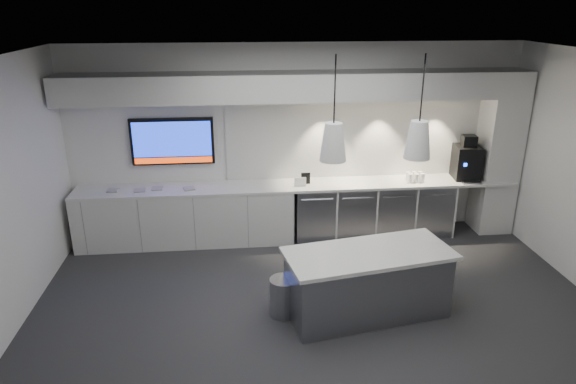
{
  "coord_description": "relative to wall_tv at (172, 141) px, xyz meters",
  "views": [
    {
      "loc": [
        -0.92,
        -5.27,
        3.54
      ],
      "look_at": [
        -0.27,
        1.1,
        1.17
      ],
      "focal_mm": 32.0,
      "sensor_mm": 36.0,
      "label": 1
    }
  ],
  "objects": [
    {
      "name": "tray_d",
      "position": [
        0.23,
        -0.34,
        -0.65
      ],
      "size": [
        0.2,
        0.2,
        0.02
      ],
      "primitive_type": "cube",
      "rotation": [
        0.0,
        0.0,
        0.26
      ],
      "color": "#A1A1A1",
      "rests_on": "back_counter"
    },
    {
      "name": "fridge_unit_a",
      "position": [
        2.15,
        -0.27,
        -1.13
      ],
      "size": [
        0.6,
        0.61,
        0.85
      ],
      "primitive_type": "cube",
      "color": "gray",
      "rests_on": "floor"
    },
    {
      "name": "sign_black",
      "position": [
        2.01,
        -0.27,
        -0.57
      ],
      "size": [
        0.14,
        0.02,
        0.18
      ],
      "primitive_type": "cube",
      "rotation": [
        0.0,
        0.0,
        0.01
      ],
      "color": "black",
      "rests_on": "back_counter"
    },
    {
      "name": "left_base_cabinets",
      "position": [
        0.15,
        -0.27,
        -1.13
      ],
      "size": [
        3.3,
        0.63,
        0.86
      ],
      "primitive_type": "cube",
      "color": "silver",
      "rests_on": "floor"
    },
    {
      "name": "floor",
      "position": [
        1.9,
        -2.45,
        -1.56
      ],
      "size": [
        7.0,
        7.0,
        0.0
      ],
      "primitive_type": "plane",
      "color": "#2E2E30",
      "rests_on": "ground"
    },
    {
      "name": "wall_back",
      "position": [
        1.9,
        0.05,
        -0.06
      ],
      "size": [
        7.0,
        0.0,
        7.0
      ],
      "primitive_type": "plane",
      "rotation": [
        1.57,
        0.0,
        0.0
      ],
      "color": "white",
      "rests_on": "floor"
    },
    {
      "name": "coffee_machine",
      "position": [
        4.59,
        -0.25,
        -0.37
      ],
      "size": [
        0.44,
        0.59,
        0.7
      ],
      "rotation": [
        0.0,
        0.0,
        -0.13
      ],
      "color": "black",
      "rests_on": "back_counter"
    },
    {
      "name": "fridge_unit_b",
      "position": [
        2.78,
        -0.27,
        -1.13
      ],
      "size": [
        0.6,
        0.61,
        0.85
      ],
      "primitive_type": "cube",
      "color": "gray",
      "rests_on": "floor"
    },
    {
      "name": "wall_tv",
      "position": [
        0.0,
        0.0,
        0.0
      ],
      "size": [
        1.25,
        0.07,
        0.72
      ],
      "color": "black",
      "rests_on": "wall_back"
    },
    {
      "name": "sign_white",
      "position": [
        1.92,
        -0.37,
        -0.59
      ],
      "size": [
        0.18,
        0.03,
        0.14
      ],
      "primitive_type": "cube",
      "rotation": [
        0.0,
        0.0,
        -0.05
      ],
      "color": "white",
      "rests_on": "back_counter"
    },
    {
      "name": "wall_front",
      "position": [
        1.9,
        -4.95,
        -0.06
      ],
      "size": [
        7.0,
        0.0,
        7.0
      ],
      "primitive_type": "plane",
      "rotation": [
        -1.57,
        0.0,
        0.0
      ],
      "color": "white",
      "rests_on": "floor"
    },
    {
      "name": "bin",
      "position": [
        1.47,
        -2.42,
        -1.32
      ],
      "size": [
        0.38,
        0.38,
        0.47
      ],
      "primitive_type": "cylinder",
      "rotation": [
        0.0,
        0.0,
        0.14
      ],
      "color": "gray",
      "rests_on": "floor"
    },
    {
      "name": "island",
      "position": [
        2.46,
        -2.5,
        -1.14
      ],
      "size": [
        2.07,
        1.17,
        0.83
      ],
      "rotation": [
        0.0,
        0.0,
        0.18
      ],
      "color": "gray",
      "rests_on": "floor"
    },
    {
      "name": "pendant_right",
      "position": [
        2.92,
        -2.5,
        0.59
      ],
      "size": [
        0.29,
        0.29,
        1.11
      ],
      "color": "silver",
      "rests_on": "ceiling"
    },
    {
      "name": "column",
      "position": [
        5.1,
        -0.25,
        -0.26
      ],
      "size": [
        0.55,
        0.55,
        2.6
      ],
      "primitive_type": "cube",
      "color": "silver",
      "rests_on": "floor"
    },
    {
      "name": "backsplash",
      "position": [
        3.1,
        0.03,
        -0.01
      ],
      "size": [
        4.6,
        0.03,
        1.3
      ],
      "primitive_type": "cube",
      "color": "silver",
      "rests_on": "wall_back"
    },
    {
      "name": "soffit",
      "position": [
        1.9,
        -0.25,
        0.84
      ],
      "size": [
        6.9,
        0.6,
        0.4
      ],
      "primitive_type": "cube",
      "color": "silver",
      "rests_on": "wall_back"
    },
    {
      "name": "tray_a",
      "position": [
        -0.89,
        -0.31,
        -0.65
      ],
      "size": [
        0.17,
        0.17,
        0.02
      ],
      "primitive_type": "cube",
      "rotation": [
        0.0,
        0.0,
        -0.05
      ],
      "color": "#A1A1A1",
      "rests_on": "back_counter"
    },
    {
      "name": "fridge_unit_d",
      "position": [
        4.04,
        -0.27,
        -1.13
      ],
      "size": [
        0.6,
        0.61,
        0.85
      ],
      "primitive_type": "cube",
      "color": "gray",
      "rests_on": "floor"
    },
    {
      "name": "tray_c",
      "position": [
        -0.24,
        -0.29,
        -0.65
      ],
      "size": [
        0.16,
        0.16,
        0.02
      ],
      "primitive_type": "cube",
      "rotation": [
        0.0,
        0.0,
        0.01
      ],
      "color": "#A1A1A1",
      "rests_on": "back_counter"
    },
    {
      "name": "pendant_left",
      "position": [
        2.0,
        -2.5,
        0.59
      ],
      "size": [
        0.29,
        0.29,
        1.11
      ],
      "color": "silver",
      "rests_on": "ceiling"
    },
    {
      "name": "cup_cluster",
      "position": [
        3.73,
        -0.34,
        -0.59
      ],
      "size": [
        0.27,
        0.17,
        0.15
      ],
      "primitive_type": null,
      "color": "white",
      "rests_on": "back_counter"
    },
    {
      "name": "ceiling",
      "position": [
        1.9,
        -2.45,
        1.44
      ],
      "size": [
        7.0,
        7.0,
        0.0
      ],
      "primitive_type": "plane",
      "rotation": [
        3.14,
        0.0,
        0.0
      ],
      "color": "black",
      "rests_on": "wall_back"
    },
    {
      "name": "fridge_unit_c",
      "position": [
        3.41,
        -0.27,
        -1.13
      ],
      "size": [
        0.6,
        0.61,
        0.85
      ],
      "primitive_type": "cube",
      "color": "gray",
      "rests_on": "floor"
    },
    {
      "name": "tray_b",
      "position": [
        -0.49,
        -0.35,
        -0.65
      ],
      "size": [
        0.18,
        0.18,
        0.02
      ],
      "primitive_type": "cube",
      "rotation": [
        0.0,
        0.0,
        0.12
      ],
      "color": "#A1A1A1",
      "rests_on": "back_counter"
    },
    {
      "name": "back_counter",
      "position": [
        1.9,
        -0.27,
        -0.68
      ],
      "size": [
        6.8,
        0.65,
        0.04
      ],
      "primitive_type": "cube",
      "color": "white",
      "rests_on": "left_base_cabinets"
    }
  ]
}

